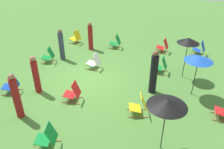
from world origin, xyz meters
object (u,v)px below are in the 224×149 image
at_px(person_2, 61,45).
at_px(deckchair_10, 94,62).
at_px(deckchair_14, 11,85).
at_px(umbrella_1, 199,59).
at_px(deckchair_12, 139,106).
at_px(deckchair_3, 76,38).
at_px(deckchair_7, 200,49).
at_px(deckchair_9, 47,138).
at_px(umbrella_0, 167,103).
at_px(person_1, 90,37).
at_px(person_4, 36,75).
at_px(deckchair_4, 73,93).
at_px(deckchair_0, 161,66).
at_px(person_3, 154,73).
at_px(deckchair_6, 49,56).
at_px(umbrella_2, 189,41).
at_px(deckchair_1, 116,42).
at_px(person_0, 16,97).
at_px(deckchair_5, 163,46).

bearing_deg(person_2, deckchair_10, 67.00).
bearing_deg(deckchair_14, umbrella_1, 88.45).
bearing_deg(deckchair_12, deckchair_3, -154.16).
xyz_separation_m(deckchair_10, deckchair_12, (2.93, 2.74, 0.00)).
bearing_deg(deckchair_7, deckchair_9, -17.30).
height_order(umbrella_0, person_1, umbrella_0).
xyz_separation_m(deckchair_3, person_2, (2.38, 0.22, 0.45)).
bearing_deg(person_1, person_4, 83.75).
relative_size(deckchair_9, person_1, 0.51).
bearing_deg(deckchair_9, person_4, -156.86).
bearing_deg(deckchair_12, deckchair_4, -107.50).
bearing_deg(deckchair_0, deckchair_12, -4.56).
distance_m(deckchair_0, person_3, 1.89).
height_order(deckchair_6, person_4, person_4).
height_order(deckchair_7, person_1, person_1).
xyz_separation_m(deckchair_10, person_2, (-0.58, -2.03, 0.45)).
relative_size(umbrella_1, umbrella_2, 0.90).
bearing_deg(deckchair_3, deckchair_6, 9.62).
bearing_deg(person_3, deckchair_10, -89.42).
height_order(deckchair_1, deckchair_12, same).
relative_size(deckchair_9, person_0, 0.47).
height_order(deckchair_5, person_2, person_2).
relative_size(deckchair_5, deckchair_14, 0.97).
bearing_deg(deckchair_7, deckchair_0, -22.79).
bearing_deg(umbrella_2, deckchair_12, -26.08).
bearing_deg(deckchair_5, umbrella_2, 32.31).
distance_m(deckchair_6, person_4, 2.84).
distance_m(umbrella_1, person_3, 1.81).
xyz_separation_m(deckchair_14, person_1, (-5.23, 1.66, 0.43)).
bearing_deg(person_0, deckchair_5, 99.04).
height_order(deckchair_6, deckchair_12, same).
bearing_deg(deckchair_7, deckchair_10, -45.73).
bearing_deg(deckchair_7, umbrella_1, 5.92).
xyz_separation_m(deckchair_9, deckchair_10, (-5.22, -0.28, 0.00)).
distance_m(deckchair_4, deckchair_7, 7.87).
bearing_deg(deckchair_14, deckchair_12, 74.52).
bearing_deg(person_0, deckchair_0, 86.58).
bearing_deg(deckchair_12, person_0, -87.67).
bearing_deg(deckchair_12, deckchair_10, -151.38).
height_order(deckchair_10, deckchair_14, same).
relative_size(deckchair_0, deckchair_12, 0.97).
distance_m(deckchair_4, person_3, 3.36).
relative_size(deckchair_14, person_0, 0.48).
relative_size(deckchair_0, person_0, 0.47).
bearing_deg(deckchair_9, deckchair_12, 120.00).
bearing_deg(deckchair_12, person_2, -140.77).
height_order(deckchair_1, deckchair_3, same).
distance_m(deckchair_6, person_3, 5.83).
bearing_deg(deckchair_6, deckchair_14, -16.59).
height_order(deckchair_5, deckchair_12, same).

